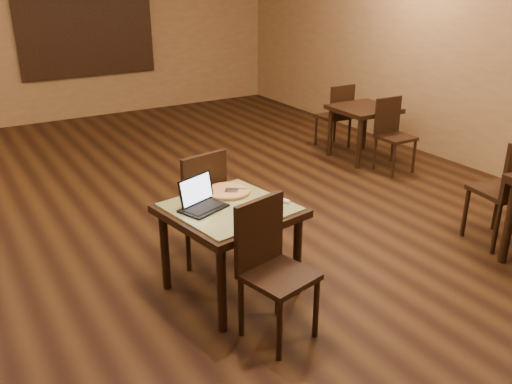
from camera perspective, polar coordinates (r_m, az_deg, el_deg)
ground at (r=5.80m, az=-7.51°, el=-3.02°), size 10.00×10.00×0.00m
wall_back at (r=10.09m, az=-20.29°, el=15.49°), size 8.00×0.02×3.00m
wall_right at (r=7.82m, az=20.45°, el=13.87°), size 0.02×10.00×3.00m
mural at (r=10.16m, az=-17.44°, el=16.15°), size 2.34×0.05×1.64m
tiled_table at (r=4.25m, az=-2.77°, el=-2.76°), size 1.06×1.06×0.76m
chair_main_near at (r=3.82m, az=1.49°, el=-7.32°), size 0.53×0.53×1.02m
chair_main_far at (r=4.79m, az=-6.13°, el=-0.88°), size 0.52×0.52×1.04m
laptop at (r=4.19m, az=-5.90°, el=-0.81°), size 0.40×0.37×0.23m
plate at (r=4.17m, az=1.05°, el=-1.60°), size 0.27×0.27×0.01m
pizza_slice at (r=4.16m, az=1.05°, el=-1.41°), size 0.29×0.29×0.02m
pizza_pan at (r=4.46m, az=-2.94°, el=-0.06°), size 0.37×0.37×0.01m
pizza_whole at (r=4.45m, az=-2.95°, el=0.12°), size 0.37×0.37×0.03m
spatula at (r=4.44m, az=-2.60°, el=0.18°), size 0.26×0.23×0.01m
napkin_roll at (r=4.29m, az=2.79°, el=-0.80°), size 0.06×0.16×0.04m
other_table_a at (r=7.67m, az=11.23°, el=7.88°), size 0.81×0.81×0.74m
other_table_a_chair_near at (r=7.31m, az=14.12°, el=6.32°), size 0.42×0.42×0.95m
other_table_a_chair_far at (r=8.09m, az=8.53°, el=8.26°), size 0.42×0.42×0.95m
other_table_c_chair_far at (r=5.54m, az=25.23°, el=0.57°), size 0.54×0.54×1.08m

